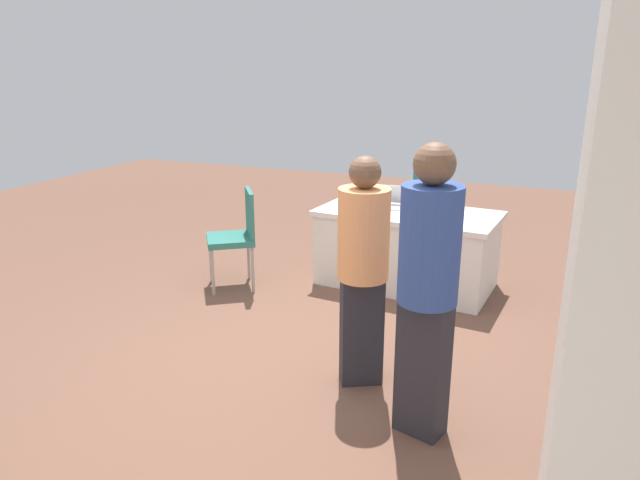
# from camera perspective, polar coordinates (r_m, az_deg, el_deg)

# --- Properties ---
(ground_plane) EXTENTS (14.40, 14.40, 0.00)m
(ground_plane) POSITION_cam_1_polar(r_m,az_deg,el_deg) (4.52, -2.43, -11.06)
(ground_plane) COLOR brown
(table_foreground) EXTENTS (1.79, 1.05, 0.75)m
(table_foreground) POSITION_cam_1_polar(r_m,az_deg,el_deg) (5.78, 8.52, -0.80)
(table_foreground) COLOR silver
(table_foreground) RESTS_ON ground
(chair_tucked_right) EXTENTS (0.61, 0.61, 0.97)m
(chair_tucked_right) POSITION_cam_1_polar(r_m,az_deg,el_deg) (5.67, -8.15, 0.80)
(chair_tucked_right) COLOR #9E9993
(chair_tucked_right) RESTS_ON ground
(chair_aisle) EXTENTS (0.55, 0.55, 0.96)m
(chair_aisle) POSITION_cam_1_polar(r_m,az_deg,el_deg) (7.26, 10.65, 4.18)
(chair_aisle) COLOR #9E9993
(chair_aisle) RESTS_ON ground
(person_presenter) EXTENTS (0.46, 0.46, 1.58)m
(person_presenter) POSITION_cam_1_polar(r_m,az_deg,el_deg) (3.82, 4.25, -2.22)
(person_presenter) COLOR #26262D
(person_presenter) RESTS_ON ground
(person_organiser) EXTENTS (0.42, 0.42, 1.74)m
(person_organiser) POSITION_cam_1_polar(r_m,az_deg,el_deg) (3.29, 10.57, -3.88)
(person_organiser) COLOR #26262D
(person_organiser) RESTS_ON ground
(laptop_silver) EXTENTS (0.34, 0.31, 0.21)m
(laptop_silver) POSITION_cam_1_polar(r_m,az_deg,el_deg) (5.82, 6.62, 3.67)
(laptop_silver) COLOR silver
(laptop_silver) RESTS_ON table_foreground
(yarn_ball) EXTENTS (0.13, 0.13, 0.13)m
(yarn_ball) POSITION_cam_1_polar(r_m,az_deg,el_deg) (5.90, 4.62, 4.14)
(yarn_ball) COLOR #B2382D
(yarn_ball) RESTS_ON table_foreground
(scissors_red) EXTENTS (0.17, 0.13, 0.01)m
(scissors_red) POSITION_cam_1_polar(r_m,az_deg,el_deg) (5.48, 12.69, 2.13)
(scissors_red) COLOR red
(scissors_red) RESTS_ON table_foreground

